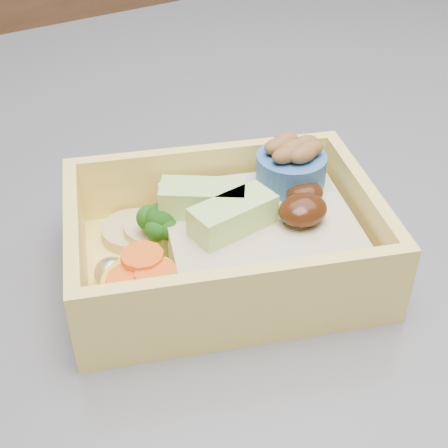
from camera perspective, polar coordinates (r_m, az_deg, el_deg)
bento_box at (r=0.41m, az=0.75°, el=-1.15°), size 0.24×0.20×0.07m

